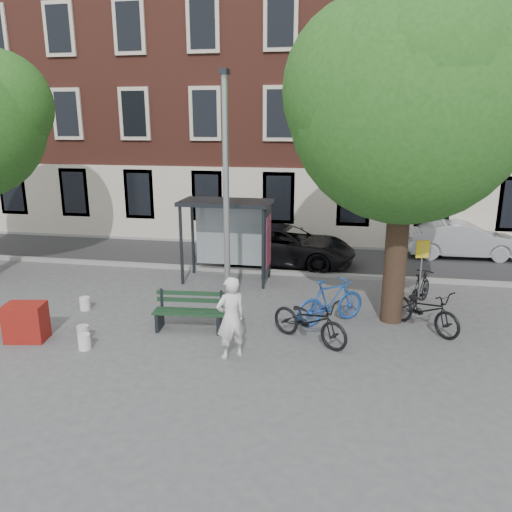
{
  "coord_description": "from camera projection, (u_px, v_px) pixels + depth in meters",
  "views": [
    {
      "loc": [
        2.7,
        -11.05,
        5.04
      ],
      "look_at": [
        0.31,
        2.1,
        1.4
      ],
      "focal_mm": 35.0,
      "sensor_mm": 36.0,
      "label": 1
    }
  ],
  "objects": [
    {
      "name": "bike_b",
      "position": [
        331.0,
        301.0,
        12.67
      ],
      "size": [
        1.92,
        1.63,
        1.19
      ],
      "primitive_type": "imported",
      "rotation": [
        0.0,
        0.0,
        2.21
      ],
      "color": "#1B4497",
      "rests_on": "ground"
    },
    {
      "name": "car_silver",
      "position": [
        462.0,
        240.0,
        18.85
      ],
      "size": [
        4.25,
        1.66,
        1.38
      ],
      "primitive_type": "imported",
      "rotation": [
        0.0,
        0.0,
        1.62
      ],
      "color": "#9FA2A6",
      "rests_on": "ground"
    },
    {
      "name": "bus_shelter",
      "position": [
        239.0,
        222.0,
        15.78
      ],
      "size": [
        2.85,
        1.45,
        2.62
      ],
      "color": "#1E2328",
      "rests_on": "ground"
    },
    {
      "name": "curb_near",
      "position": [
        262.0,
        271.0,
        17.01
      ],
      "size": [
        40.0,
        0.25,
        0.12
      ],
      "primitive_type": "cube",
      "color": "gray",
      "rests_on": "ground"
    },
    {
      "name": "bike_a",
      "position": [
        310.0,
        320.0,
        11.6
      ],
      "size": [
        2.14,
        1.68,
        1.09
      ],
      "primitive_type": "imported",
      "rotation": [
        0.0,
        0.0,
        1.03
      ],
      "color": "black",
      "rests_on": "ground"
    },
    {
      "name": "building_row",
      "position": [
        292.0,
        76.0,
        22.78
      ],
      "size": [
        30.0,
        8.0,
        14.0
      ],
      "primitive_type": "cube",
      "color": "brown",
      "rests_on": "ground"
    },
    {
      "name": "ground",
      "position": [
        228.0,
        332.0,
        12.28
      ],
      "size": [
        90.0,
        90.0,
        0.0
      ],
      "primitive_type": "plane",
      "color": "#4C4C4F",
      "rests_on": "ground"
    },
    {
      "name": "notice_sign",
      "position": [
        422.0,
        260.0,
        12.96
      ],
      "size": [
        0.35,
        0.14,
        2.06
      ],
      "rotation": [
        0.0,
        0.0,
        0.3
      ],
      "color": "#9EA0A3",
      "rests_on": "ground"
    },
    {
      "name": "curb_far",
      "position": [
        278.0,
        244.0,
        20.81
      ],
      "size": [
        40.0,
        0.25,
        0.12
      ],
      "primitive_type": "cube",
      "color": "gray",
      "rests_on": "ground"
    },
    {
      "name": "bench",
      "position": [
        190.0,
        313.0,
        12.36
      ],
      "size": [
        1.82,
        0.72,
        0.91
      ],
      "rotation": [
        0.0,
        0.0,
        0.08
      ],
      "color": "#1E2328",
      "rests_on": "ground"
    },
    {
      "name": "bucket_b",
      "position": [
        83.0,
        333.0,
        11.79
      ],
      "size": [
        0.34,
        0.34,
        0.36
      ],
      "primitive_type": "cylinder",
      "rotation": [
        0.0,
        0.0,
        0.24
      ],
      "color": "silver",
      "rests_on": "ground"
    },
    {
      "name": "bucket_c",
      "position": [
        85.0,
        303.0,
        13.69
      ],
      "size": [
        0.3,
        0.3,
        0.36
      ],
      "primitive_type": "cylinder",
      "rotation": [
        0.0,
        0.0,
        -0.06
      ],
      "color": "silver",
      "rests_on": "ground"
    },
    {
      "name": "tree_right",
      "position": [
        409.0,
        94.0,
        11.42
      ],
      "size": [
        5.76,
        5.6,
        8.2
      ],
      "color": "black",
      "rests_on": "ground"
    },
    {
      "name": "bucket_a",
      "position": [
        84.0,
        342.0,
        11.32
      ],
      "size": [
        0.35,
        0.35,
        0.36
      ],
      "primitive_type": "cylinder",
      "rotation": [
        0.0,
        0.0,
        0.32
      ],
      "color": "silver",
      "rests_on": "ground"
    },
    {
      "name": "car_dark",
      "position": [
        285.0,
        245.0,
        17.98
      ],
      "size": [
        5.29,
        2.99,
        1.39
      ],
      "primitive_type": "imported",
      "rotation": [
        0.0,
        0.0,
        1.43
      ],
      "color": "black",
      "rests_on": "ground"
    },
    {
      "name": "red_stand",
      "position": [
        26.0,
        322.0,
        11.74
      ],
      "size": [
        0.99,
        0.75,
        0.9
      ],
      "primitive_type": "cube",
      "rotation": [
        0.0,
        0.0,
        0.17
      ],
      "color": "maroon",
      "rests_on": "ground"
    },
    {
      "name": "lamppost",
      "position": [
        227.0,
        221.0,
        11.55
      ],
      "size": [
        0.28,
        0.35,
        6.11
      ],
      "color": "#9EA0A3",
      "rests_on": "ground"
    },
    {
      "name": "bike_d",
      "position": [
        420.0,
        289.0,
        13.93
      ],
      "size": [
        1.12,
        1.7,
        0.99
      ],
      "primitive_type": "imported",
      "rotation": [
        0.0,
        0.0,
        2.71
      ],
      "color": "black",
      "rests_on": "ground"
    },
    {
      "name": "road",
      "position": [
        271.0,
        258.0,
        18.92
      ],
      "size": [
        40.0,
        4.0,
        0.01
      ],
      "primitive_type": "cube",
      "color": "#28282B",
      "rests_on": "ground"
    },
    {
      "name": "painter",
      "position": [
        231.0,
        318.0,
        10.76
      ],
      "size": [
        0.81,
        0.76,
        1.85
      ],
      "primitive_type": "imported",
      "rotation": [
        0.0,
        0.0,
        3.78
      ],
      "color": "white",
      "rests_on": "ground"
    },
    {
      "name": "bike_c",
      "position": [
        424.0,
        309.0,
        12.3
      ],
      "size": [
        1.97,
        1.96,
        1.08
      ],
      "primitive_type": "imported",
      "rotation": [
        0.0,
        0.0,
        0.79
      ],
      "color": "black",
      "rests_on": "ground"
    }
  ]
}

